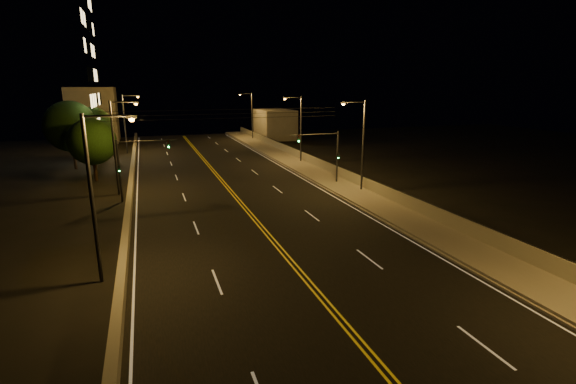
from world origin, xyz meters
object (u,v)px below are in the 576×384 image
object	(u,v)px
streetlight_1	(361,140)
traffic_signal_left	(132,162)
streetlight_5	(117,141)
traffic_signal_right	(328,151)
tree_1	(71,126)
streetlight_3	(251,113)
streetlight_2	(299,125)
streetlight_4	(97,187)
streetlight_6	(126,120)
tree_0	(92,142)
tree_2	(93,126)

from	to	relation	value
streetlight_1	traffic_signal_left	xyz separation A→B (m)	(-20.24, 3.80, -1.51)
streetlight_5	traffic_signal_right	size ratio (longest dim) A/B	1.58
traffic_signal_left	tree_1	bearing A→B (deg)	111.55
streetlight_3	traffic_signal_left	world-z (taller)	streetlight_3
streetlight_3	traffic_signal_left	size ratio (longest dim) A/B	1.58
streetlight_2	streetlight_4	bearing A→B (deg)	-126.58
streetlight_6	streetlight_3	bearing A→B (deg)	23.93
tree_0	tree_1	size ratio (longest dim) A/B	0.81
tree_1	streetlight_1	bearing A→B (deg)	-38.53
streetlight_1	streetlight_4	xyz separation A→B (m)	(-21.42, -12.36, 0.00)
traffic_signal_left	streetlight_2	bearing A→B (deg)	32.12
streetlight_2	tree_2	size ratio (longest dim) A/B	1.21
streetlight_4	streetlight_2	bearing A→B (deg)	53.42
streetlight_5	traffic_signal_right	distance (m)	20.10
traffic_signal_right	tree_0	distance (m)	24.83
streetlight_1	streetlight_3	size ratio (longest dim) A/B	1.00
tree_0	streetlight_5	bearing A→B (deg)	-68.12
streetlight_1	streetlight_2	world-z (taller)	same
streetlight_5	traffic_signal_left	bearing A→B (deg)	-67.47
tree_0	tree_1	distance (m)	8.58
streetlight_1	tree_2	bearing A→B (deg)	130.77
tree_1	tree_2	distance (m)	8.23
tree_0	streetlight_3	bearing A→B (deg)	49.69
streetlight_3	traffic_signal_right	bearing A→B (deg)	-92.34
traffic_signal_left	tree_0	xyz separation A→B (m)	(-4.06, 10.01, 0.68)
streetlight_5	tree_1	distance (m)	16.25
streetlight_2	streetlight_5	distance (m)	23.58
streetlight_5	tree_2	xyz separation A→B (m)	(-4.28, 23.16, -0.54)
streetlight_3	traffic_signal_left	distance (m)	43.65
streetlight_3	streetlight_4	xyz separation A→B (m)	(-21.42, -54.81, 0.00)
traffic_signal_left	tree_1	world-z (taller)	tree_1
traffic_signal_right	streetlight_1	bearing A→B (deg)	-67.42
streetlight_6	streetlight_4	bearing A→B (deg)	-90.00
streetlight_6	tree_0	size ratio (longest dim) A/B	1.30
streetlight_4	tree_0	size ratio (longest dim) A/B	1.30
tree_0	tree_1	bearing A→B (deg)	110.90
streetlight_2	streetlight_6	bearing A→B (deg)	142.49
streetlight_4	tree_0	xyz separation A→B (m)	(-2.88, 26.17, -0.83)
streetlight_6	traffic_signal_right	size ratio (longest dim) A/B	1.58
traffic_signal_left	tree_2	distance (m)	26.59
streetlight_5	traffic_signal_left	xyz separation A→B (m)	(1.18, -2.84, -1.51)
traffic_signal_right	tree_2	size ratio (longest dim) A/B	0.77
streetlight_2	traffic_signal_right	xyz separation A→B (m)	(-1.58, -12.70, -1.51)
streetlight_1	streetlight_6	size ratio (longest dim) A/B	1.00
streetlight_4	streetlight_5	xyz separation A→B (m)	(0.00, 19.00, 0.00)
traffic_signal_right	tree_2	distance (m)	35.48
streetlight_6	tree_1	size ratio (longest dim) A/B	1.05
streetlight_2	traffic_signal_left	world-z (taller)	streetlight_2
streetlight_4	traffic_signal_left	size ratio (longest dim) A/B	1.58
traffic_signal_left	tree_2	bearing A→B (deg)	101.86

